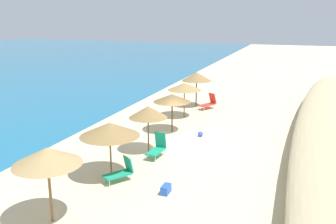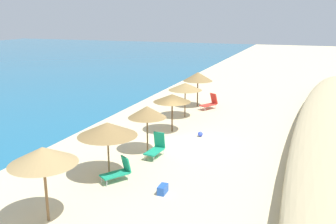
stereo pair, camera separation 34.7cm
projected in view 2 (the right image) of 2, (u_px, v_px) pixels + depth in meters
ground_plane at (182, 143)px, 21.45m from camera, size 160.00×160.00×0.00m
beach_umbrella_0 at (43, 156)px, 12.73m from camera, size 2.39×2.39×2.78m
beach_umbrella_1 at (107, 129)px, 16.47m from camera, size 2.68×2.68×2.56m
beach_umbrella_2 at (147, 112)px, 19.60m from camera, size 2.05×2.05×2.52m
beach_umbrella_3 at (172, 98)px, 23.08m from camera, size 2.35×2.35×2.41m
beach_umbrella_4 at (185, 87)px, 26.45m from camera, size 2.41×2.41×2.50m
beach_umbrella_5 at (198, 77)px, 29.56m from camera, size 2.36×2.36×2.79m
lounge_chair_0 at (210, 103)px, 29.22m from camera, size 1.60×1.26×1.22m
lounge_chair_1 at (156, 147)px, 19.29m from camera, size 1.36×0.73×1.24m
lounge_chair_2 at (118, 171)px, 16.48m from camera, size 1.42×1.22×1.04m
beach_ball at (200, 134)px, 22.57m from camera, size 0.31×0.31×0.31m
cooler_box at (163, 189)px, 15.32m from camera, size 0.58×0.31×0.36m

